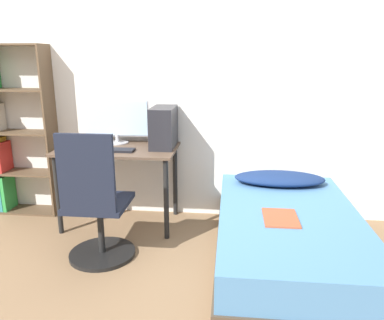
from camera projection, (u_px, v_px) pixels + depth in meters
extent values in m
plane|color=#846647|center=(129.00, 289.00, 2.54)|extent=(14.00, 14.00, 0.00)
cube|color=silver|center=(162.00, 88.00, 3.52)|extent=(8.00, 0.05, 2.50)
cube|color=brown|center=(118.00, 149.00, 3.38)|extent=(1.06, 0.62, 0.02)
cylinder|color=black|center=(58.00, 195.00, 3.27)|extent=(0.04, 0.04, 0.71)
cylinder|color=black|center=(166.00, 200.00, 3.18)|extent=(0.04, 0.04, 0.71)
cylinder|color=black|center=(81.00, 177.00, 3.77)|extent=(0.04, 0.04, 0.71)
cylinder|color=black|center=(175.00, 180.00, 3.68)|extent=(0.04, 0.04, 0.71)
cube|color=brown|center=(52.00, 133.00, 3.60)|extent=(0.02, 0.25, 1.65)
cube|color=brown|center=(32.00, 210.00, 3.84)|extent=(0.58, 0.25, 0.02)
cube|color=brown|center=(27.00, 172.00, 3.74)|extent=(0.58, 0.25, 0.02)
cube|color=brown|center=(22.00, 132.00, 3.63)|extent=(0.58, 0.25, 0.02)
cube|color=brown|center=(17.00, 90.00, 3.52)|extent=(0.58, 0.25, 0.02)
cube|color=brown|center=(11.00, 45.00, 3.41)|extent=(0.58, 0.25, 0.02)
cube|color=teal|center=(5.00, 194.00, 3.83)|extent=(0.04, 0.21, 0.31)
cube|color=green|center=(9.00, 192.00, 3.82)|extent=(0.03, 0.21, 0.36)
cube|color=gold|center=(0.00, 155.00, 3.72)|extent=(0.04, 0.21, 0.33)
cube|color=red|center=(5.00, 157.00, 3.72)|extent=(0.04, 0.21, 0.29)
cylinder|color=black|center=(103.00, 253.00, 2.98)|extent=(0.52, 0.52, 0.03)
cylinder|color=black|center=(101.00, 229.00, 2.93)|extent=(0.05, 0.05, 0.40)
cube|color=black|center=(99.00, 203.00, 2.87)|extent=(0.45, 0.45, 0.04)
cube|color=black|center=(86.00, 174.00, 2.59)|extent=(0.41, 0.04, 0.56)
cube|color=#4C3D2D|center=(286.00, 253.00, 2.83)|extent=(1.05, 1.81, 0.19)
cube|color=teal|center=(288.00, 227.00, 2.77)|extent=(1.02, 1.77, 0.23)
ellipsoid|color=navy|center=(279.00, 178.00, 3.34)|extent=(0.80, 0.36, 0.11)
cube|color=#B24C2D|center=(280.00, 218.00, 2.64)|extent=(0.24, 0.32, 0.01)
cylinder|color=#B7B7BC|center=(118.00, 142.00, 3.56)|extent=(0.21, 0.21, 0.01)
cylinder|color=#B7B7BC|center=(117.00, 138.00, 3.55)|extent=(0.04, 0.04, 0.07)
cube|color=#B7B7BC|center=(116.00, 118.00, 3.50)|extent=(0.62, 0.01, 0.34)
cube|color=#B2D1EF|center=(116.00, 118.00, 3.49)|extent=(0.60, 0.01, 0.32)
cube|color=black|center=(109.00, 150.00, 3.26)|extent=(0.44, 0.13, 0.02)
cube|color=#232328|center=(164.00, 127.00, 3.37)|extent=(0.20, 0.41, 0.36)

